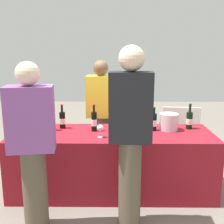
% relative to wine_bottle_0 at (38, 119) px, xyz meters
% --- Properties ---
extents(ground_plane, '(12.00, 12.00, 0.00)m').
position_rel_wine_bottle_0_xyz_m(ground_plane, '(0.92, -0.15, -0.86)').
color(ground_plane, slate).
extents(tasting_table, '(2.39, 0.80, 0.74)m').
position_rel_wine_bottle_0_xyz_m(tasting_table, '(0.92, -0.15, -0.49)').
color(tasting_table, maroon).
rests_on(tasting_table, ground_plane).
extents(wine_bottle_0, '(0.08, 0.08, 0.33)m').
position_rel_wine_bottle_0_xyz_m(wine_bottle_0, '(0.00, 0.00, 0.00)').
color(wine_bottle_0, black).
rests_on(wine_bottle_0, tasting_table).
extents(wine_bottle_1, '(0.08, 0.08, 0.31)m').
position_rel_wine_bottle_0_xyz_m(wine_bottle_1, '(0.17, -0.06, -0.01)').
color(wine_bottle_1, black).
rests_on(wine_bottle_1, tasting_table).
extents(wine_bottle_2, '(0.07, 0.07, 0.30)m').
position_rel_wine_bottle_0_xyz_m(wine_bottle_2, '(0.30, 0.04, -0.02)').
color(wine_bottle_2, black).
rests_on(wine_bottle_2, tasting_table).
extents(wine_bottle_3, '(0.07, 0.07, 0.33)m').
position_rel_wine_bottle_0_xyz_m(wine_bottle_3, '(0.70, -0.08, -0.00)').
color(wine_bottle_3, black).
rests_on(wine_bottle_3, tasting_table).
extents(wine_bottle_4, '(0.07, 0.07, 0.30)m').
position_rel_wine_bottle_0_xyz_m(wine_bottle_4, '(1.26, -0.05, -0.02)').
color(wine_bottle_4, black).
rests_on(wine_bottle_4, tasting_table).
extents(wine_bottle_5, '(0.07, 0.07, 0.30)m').
position_rel_wine_bottle_0_xyz_m(wine_bottle_5, '(1.42, -0.05, -0.01)').
color(wine_bottle_5, black).
rests_on(wine_bottle_5, tasting_table).
extents(wine_bottle_6, '(0.08, 0.08, 0.31)m').
position_rel_wine_bottle_0_xyz_m(wine_bottle_6, '(1.87, 0.03, -0.01)').
color(wine_bottle_6, black).
rests_on(wine_bottle_6, tasting_table).
extents(wine_glass_0, '(0.07, 0.07, 0.15)m').
position_rel_wine_bottle_0_xyz_m(wine_glass_0, '(0.17, -0.21, -0.02)').
color(wine_glass_0, silver).
rests_on(wine_glass_0, tasting_table).
extents(wine_glass_1, '(0.07, 0.07, 0.15)m').
position_rel_wine_bottle_0_xyz_m(wine_glass_1, '(0.79, -0.33, -0.02)').
color(wine_glass_1, silver).
rests_on(wine_glass_1, tasting_table).
extents(wine_glass_2, '(0.07, 0.07, 0.15)m').
position_rel_wine_bottle_0_xyz_m(wine_glass_2, '(0.96, -0.35, -0.01)').
color(wine_glass_2, silver).
rests_on(wine_glass_2, tasting_table).
extents(wine_glass_3, '(0.07, 0.07, 0.13)m').
position_rel_wine_bottle_0_xyz_m(wine_glass_3, '(1.08, -0.36, -0.03)').
color(wine_glass_3, silver).
rests_on(wine_glass_3, tasting_table).
extents(ice_bucket, '(0.23, 0.23, 0.20)m').
position_rel_wine_bottle_0_xyz_m(ice_bucket, '(1.61, -0.02, -0.02)').
color(ice_bucket, silver).
rests_on(ice_bucket, tasting_table).
extents(server_pouring, '(0.41, 0.25, 1.56)m').
position_rel_wine_bottle_0_xyz_m(server_pouring, '(0.76, 0.51, -0.02)').
color(server_pouring, brown).
rests_on(server_pouring, ground_plane).
extents(guest_0, '(0.45, 0.28, 1.60)m').
position_rel_wine_bottle_0_xyz_m(guest_0, '(0.19, -0.89, -0.00)').
color(guest_0, brown).
rests_on(guest_0, ground_plane).
extents(guest_1, '(0.41, 0.24, 1.74)m').
position_rel_wine_bottle_0_xyz_m(guest_1, '(1.10, -0.82, 0.09)').
color(guest_1, brown).
rests_on(guest_1, ground_plane).
extents(menu_board, '(0.57, 0.09, 0.84)m').
position_rel_wine_bottle_0_xyz_m(menu_board, '(1.97, 0.85, -0.44)').
color(menu_board, white).
rests_on(menu_board, ground_plane).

